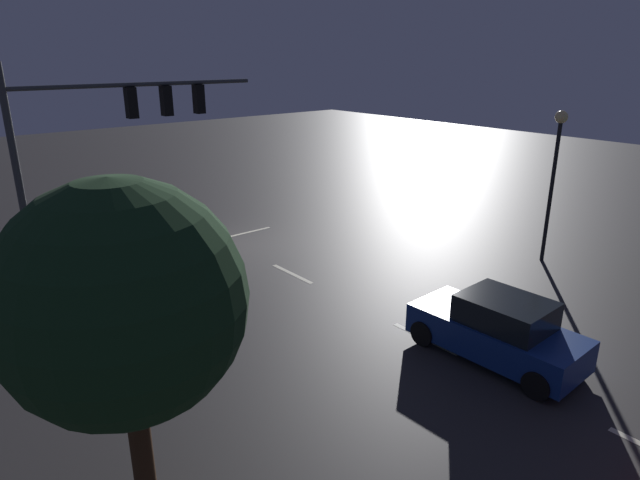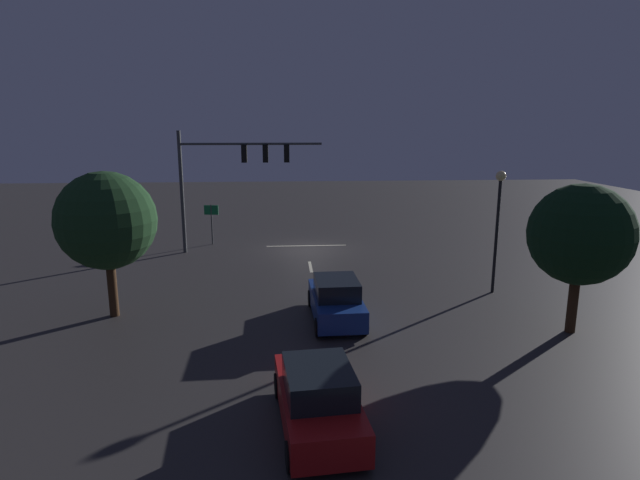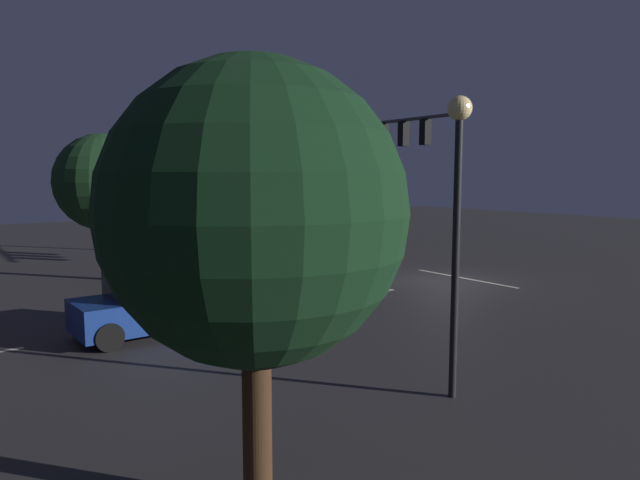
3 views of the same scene
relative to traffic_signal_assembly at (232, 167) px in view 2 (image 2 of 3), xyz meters
The scene contains 12 objects.
ground_plane 6.71m from the traffic_signal_assembly, behind, with size 80.00×80.00×0.00m, color #2D2B2B.
traffic_signal_assembly is the anchor object (origin of this frame).
lane_dash_far 7.72m from the traffic_signal_assembly, 138.94° to the left, with size 2.20×0.16×0.01m, color beige.
lane_dash_mid 11.89m from the traffic_signal_assembly, 114.06° to the left, with size 2.20×0.16×0.01m, color beige.
lane_dash_near 17.18m from the traffic_signal_assembly, 105.49° to the left, with size 2.20×0.16×0.01m, color beige.
stop_bar 6.81m from the traffic_signal_assembly, 164.87° to the right, with size 5.00×0.16×0.01m, color beige.
car_approaching 13.32m from the traffic_signal_assembly, 113.22° to the left, with size 2.01×4.41×1.70m.
car_distant 19.74m from the traffic_signal_assembly, 101.34° to the left, with size 2.25×4.49×1.70m.
street_lamp_left_kerb 15.22m from the traffic_signal_assembly, 144.96° to the left, with size 0.44×0.44×5.50m.
route_sign 4.14m from the traffic_signal_assembly, 52.43° to the right, with size 0.90×0.18×2.57m.
tree_right_near 11.27m from the traffic_signal_assembly, 70.29° to the left, with size 3.78×3.78×5.74m.
tree_left_far 19.03m from the traffic_signal_assembly, 135.06° to the left, with size 3.60×3.60×5.46m.
Camera 2 is at (1.35, 30.64, 7.38)m, focal length 28.90 mm.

